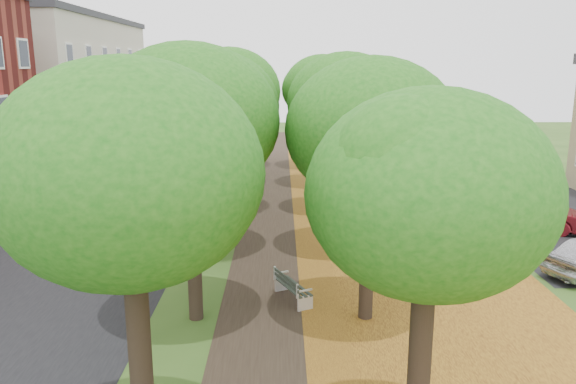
{
  "coord_description": "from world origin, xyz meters",
  "views": [
    {
      "loc": [
        0.22,
        -8.74,
        7.06
      ],
      "look_at": [
        0.47,
        11.09,
        2.5
      ],
      "focal_mm": 35.0,
      "sensor_mm": 36.0,
      "label": 1
    }
  ],
  "objects_px": {
    "car_red": "(530,214)",
    "car_white": "(509,201)",
    "car_grey": "(534,212)",
    "bench": "(291,287)"
  },
  "relations": [
    {
      "from": "car_red",
      "to": "car_white",
      "type": "distance_m",
      "value": 2.35
    },
    {
      "from": "car_red",
      "to": "car_grey",
      "type": "bearing_deg",
      "value": -24.1
    },
    {
      "from": "car_grey",
      "to": "car_white",
      "type": "bearing_deg",
      "value": 31.98
    },
    {
      "from": "car_red",
      "to": "car_grey",
      "type": "height_order",
      "value": "car_red"
    },
    {
      "from": "bench",
      "to": "car_white",
      "type": "distance_m",
      "value": 14.3
    },
    {
      "from": "bench",
      "to": "car_grey",
      "type": "relative_size",
      "value": 0.38
    },
    {
      "from": "car_red",
      "to": "car_grey",
      "type": "distance_m",
      "value": 0.46
    },
    {
      "from": "bench",
      "to": "car_red",
      "type": "distance_m",
      "value": 12.82
    },
    {
      "from": "car_red",
      "to": "car_white",
      "type": "xyz_separation_m",
      "value": [
        0.0,
        2.35,
        -0.02
      ]
    },
    {
      "from": "bench",
      "to": "car_grey",
      "type": "height_order",
      "value": "car_grey"
    }
  ]
}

